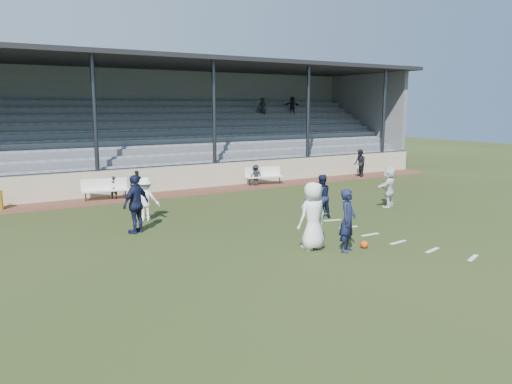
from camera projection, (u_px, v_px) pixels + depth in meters
ground at (299, 247)px, 14.81m from camera, size 90.00×90.00×0.00m
cinder_track at (169, 194)px, 23.68m from camera, size 34.00×2.00×0.02m
retaining_wall at (161, 179)px, 24.46m from camera, size 34.00×0.18×1.20m
bench_left at (105, 187)px, 22.17m from camera, size 2.04×0.76×0.95m
bench_right at (263, 174)px, 26.49m from camera, size 2.04×0.84×0.95m
football at (364, 244)px, 14.69m from camera, size 0.23×0.23×0.23m
player_white_lead at (313, 216)px, 14.47m from camera, size 1.03×0.73×1.99m
player_navy_lead at (348, 221)px, 14.25m from camera, size 0.79×0.72×1.82m
player_navy_mid at (321, 196)px, 18.56m from camera, size 0.84×0.68×1.65m
player_white_wing at (146, 199)px, 18.18m from camera, size 1.18×1.06×1.59m
player_navy_wing at (136, 204)px, 16.35m from camera, size 1.22×0.99×1.94m
player_white_back at (389, 186)px, 20.67m from camera, size 1.65×1.18×1.72m
official at (360, 163)px, 29.44m from camera, size 0.84×0.95×1.62m
sub_left_near at (114, 187)px, 22.45m from camera, size 0.38×0.25×1.02m
sub_left_far at (137, 184)px, 22.65m from camera, size 0.79×0.47×1.25m
sub_right at (256, 175)px, 26.21m from camera, size 0.77×0.52×1.10m
grandstand at (131, 141)px, 28.17m from camera, size 34.60×9.00×6.61m
penalty_arc at (398, 230)px, 16.91m from camera, size 3.89×14.63×0.01m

